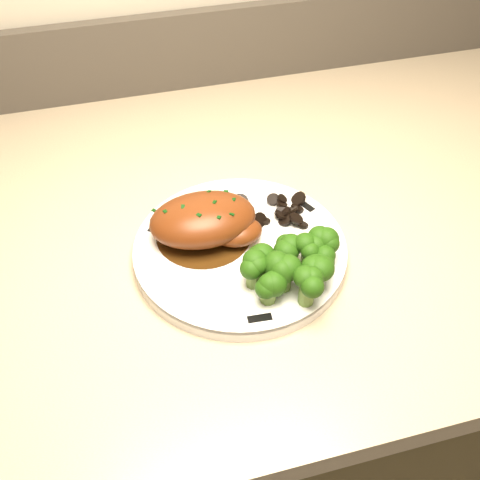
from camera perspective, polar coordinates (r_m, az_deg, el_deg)
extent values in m
cube|color=brown|center=(1.09, 2.63, -14.31)|extent=(1.89, 0.61, 0.81)
cube|color=beige|center=(0.76, 3.65, 2.28)|extent=(1.95, 0.64, 0.03)
cube|color=#4C443A|center=(0.97, -2.14, 17.87)|extent=(1.95, 0.02, 0.12)
cylinder|color=white|center=(0.68, 0.00, -1.08)|extent=(0.30, 0.30, 0.02)
cube|color=black|center=(0.73, 6.22, 3.26)|extent=(0.02, 0.03, 0.00)
cube|color=black|center=(0.71, -8.03, 1.41)|extent=(0.02, 0.03, 0.00)
cube|color=black|center=(0.61, 1.88, -7.44)|extent=(0.03, 0.01, 0.00)
cylinder|color=#3F230B|center=(0.69, -3.46, 0.52)|extent=(0.11, 0.11, 0.00)
ellipsoid|color=brown|center=(0.68, -3.54, 1.96)|extent=(0.12, 0.08, 0.05)
ellipsoid|color=brown|center=(0.67, -0.23, 0.78)|extent=(0.06, 0.04, 0.03)
cube|color=#0C350B|center=(0.66, -6.78, 2.84)|extent=(0.01, 0.00, 0.00)
cube|color=#0C350B|center=(0.66, -5.56, 3.26)|extent=(0.01, 0.00, 0.00)
cube|color=#0C350B|center=(0.66, -4.32, 3.57)|extent=(0.01, 0.00, 0.00)
cube|color=#0C350B|center=(0.66, -3.09, 3.78)|extent=(0.01, 0.00, 0.00)
cube|color=#0C350B|center=(0.67, -1.86, 3.90)|extent=(0.01, 0.00, 0.00)
cube|color=#0C350B|center=(0.67, -0.64, 3.90)|extent=(0.01, 0.00, 0.00)
cylinder|color=black|center=(0.72, 5.20, 2.69)|extent=(0.01, 0.01, 0.01)
cylinder|color=black|center=(0.72, 4.92, 3.16)|extent=(0.02, 0.02, 0.01)
cylinder|color=black|center=(0.72, 4.41, 3.54)|extent=(0.02, 0.02, 0.01)
cylinder|color=black|center=(0.73, 3.72, 3.33)|extent=(0.02, 0.02, 0.01)
cylinder|color=black|center=(0.73, 2.97, 3.49)|extent=(0.02, 0.02, 0.01)
cylinder|color=black|center=(0.72, 2.23, 3.51)|extent=(0.02, 0.02, 0.01)
cylinder|color=black|center=(0.72, 1.55, 2.95)|extent=(0.02, 0.02, 0.01)
cylinder|color=black|center=(0.72, 1.07, 2.79)|extent=(0.02, 0.02, 0.00)
cylinder|color=black|center=(0.71, 0.81, 2.58)|extent=(0.02, 0.02, 0.01)
cylinder|color=black|center=(0.71, 0.82, 1.89)|extent=(0.02, 0.02, 0.01)
cylinder|color=black|center=(0.70, 1.10, 1.73)|extent=(0.02, 0.02, 0.01)
cylinder|color=black|center=(0.70, 1.62, 1.66)|extent=(0.03, 0.03, 0.01)
cylinder|color=black|center=(0.70, 2.31, 1.21)|extent=(0.03, 0.03, 0.01)
cylinder|color=black|center=(0.70, 3.11, 1.39)|extent=(0.02, 0.02, 0.01)
cylinder|color=black|center=(0.70, 3.89, 1.69)|extent=(0.02, 0.02, 0.02)
cylinder|color=black|center=(0.71, 4.54, 1.62)|extent=(0.03, 0.03, 0.02)
cylinder|color=black|center=(0.71, 5.02, 2.12)|extent=(0.03, 0.03, 0.01)
cylinder|color=black|center=(0.71, 5.27, 2.65)|extent=(0.03, 0.03, 0.01)
cylinder|color=olive|center=(0.64, 2.31, -2.26)|extent=(0.02, 0.02, 0.02)
sphere|color=#143608|center=(0.63, 2.35, -1.35)|extent=(0.02, 0.02, 0.02)
cylinder|color=olive|center=(0.66, 4.16, -1.34)|extent=(0.02, 0.02, 0.02)
sphere|color=#143608|center=(0.65, 4.23, -0.43)|extent=(0.02, 0.02, 0.02)
cylinder|color=olive|center=(0.65, 6.55, -1.68)|extent=(0.02, 0.02, 0.02)
sphere|color=#143608|center=(0.64, 6.65, -0.77)|extent=(0.02, 0.02, 0.02)
cylinder|color=olive|center=(0.63, 4.14, -3.89)|extent=(0.02, 0.02, 0.02)
sphere|color=#143608|center=(0.62, 4.21, -2.98)|extent=(0.02, 0.02, 0.02)
cylinder|color=olive|center=(0.63, 6.73, -3.63)|extent=(0.02, 0.02, 0.02)
sphere|color=#143608|center=(0.62, 6.84, -2.73)|extent=(0.02, 0.02, 0.02)
cylinder|color=olive|center=(0.65, 8.06, -2.48)|extent=(0.02, 0.02, 0.02)
sphere|color=#143608|center=(0.64, 8.19, -1.58)|extent=(0.02, 0.02, 0.02)
cylinder|color=olive|center=(0.62, 2.68, -5.10)|extent=(0.02, 0.02, 0.02)
sphere|color=#143608|center=(0.61, 2.73, -4.19)|extent=(0.02, 0.02, 0.02)
cylinder|color=olive|center=(0.62, 6.31, -5.23)|extent=(0.02, 0.02, 0.02)
sphere|color=#143608|center=(0.61, 6.41, -4.33)|extent=(0.02, 0.02, 0.02)
cylinder|color=olive|center=(0.63, 1.31, -3.60)|extent=(0.02, 0.02, 0.02)
sphere|color=#143608|center=(0.62, 1.33, -2.69)|extent=(0.02, 0.02, 0.02)
cylinder|color=olive|center=(0.66, 8.09, -1.09)|extent=(0.02, 0.02, 0.02)
sphere|color=#143608|center=(0.65, 8.22, -0.19)|extent=(0.02, 0.02, 0.02)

